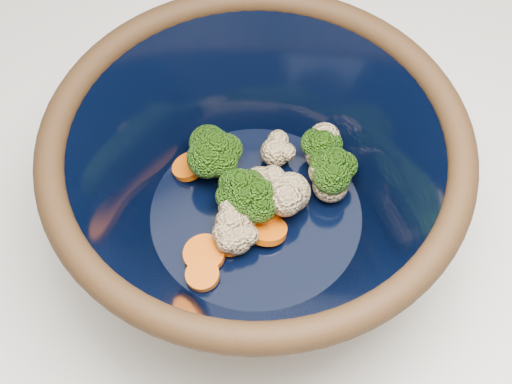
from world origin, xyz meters
TOP-DOWN VIEW (x-y plane):
  - counter at (0.00, 0.00)m, footprint 1.20×1.20m
  - mixing_bowl at (-0.07, 0.00)m, footprint 0.38×0.38m
  - vegetable_pile at (-0.06, 0.01)m, footprint 0.17×0.12m

SIDE VIEW (x-z plane):
  - counter at x=0.00m, z-range 0.00..0.90m
  - vegetable_pile at x=-0.06m, z-range 0.93..0.98m
  - mixing_bowl at x=-0.07m, z-range 0.91..1.04m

